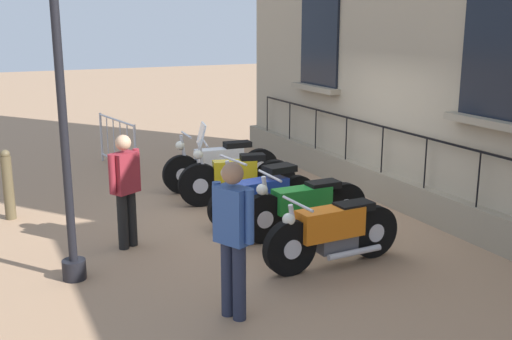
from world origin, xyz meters
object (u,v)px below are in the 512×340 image
(motorcycle_orange, at_px, (333,232))
(motorcycle_yellow, at_px, (236,178))
(motorcycle_green, at_px, (304,207))
(lamppost, at_px, (61,92))
(pedestrian_standing, at_px, (233,232))
(motorcycle_blue, at_px, (263,195))
(pedestrian_walking, at_px, (125,186))
(motorcycle_white, at_px, (221,165))
(bollard, at_px, (8,184))
(crowd_barrier, at_px, (117,142))

(motorcycle_orange, bearing_deg, motorcycle_yellow, -89.49)
(motorcycle_green, height_order, lamppost, lamppost)
(motorcycle_green, relative_size, pedestrian_standing, 1.22)
(motorcycle_blue, height_order, pedestrian_walking, pedestrian_walking)
(motorcycle_white, bearing_deg, motorcycle_yellow, 83.35)
(motorcycle_orange, height_order, pedestrian_standing, pedestrian_standing)
(motorcycle_orange, bearing_deg, motorcycle_blue, -89.30)
(bollard, bearing_deg, crowd_barrier, -131.81)
(lamppost, bearing_deg, pedestrian_walking, -137.24)
(motorcycle_yellow, distance_m, pedestrian_walking, 2.50)
(motorcycle_yellow, relative_size, motorcycle_green, 0.97)
(motorcycle_green, bearing_deg, motorcycle_white, -87.12)
(motorcycle_orange, height_order, lamppost, lamppost)
(motorcycle_green, height_order, crowd_barrier, crowd_barrier)
(motorcycle_green, bearing_deg, pedestrian_walking, -14.74)
(motorcycle_white, distance_m, motorcycle_blue, 1.96)
(lamppost, bearing_deg, motorcycle_green, -177.33)
(pedestrian_standing, bearing_deg, motorcycle_green, -135.60)
(bollard, height_order, pedestrian_standing, pedestrian_standing)
(motorcycle_orange, relative_size, pedestrian_standing, 1.17)
(motorcycle_green, xyz_separation_m, lamppost, (3.23, 0.15, 1.80))
(lamppost, relative_size, bollard, 3.69)
(motorcycle_blue, bearing_deg, motorcycle_orange, 90.70)
(bollard, relative_size, pedestrian_walking, 0.71)
(motorcycle_blue, bearing_deg, pedestrian_standing, 58.54)
(pedestrian_walking, bearing_deg, pedestrian_standing, 101.35)
(lamppost, height_order, bollard, lamppost)
(motorcycle_white, bearing_deg, motorcycle_blue, 86.85)
(motorcycle_yellow, xyz_separation_m, pedestrian_standing, (1.64, 3.70, 0.49))
(motorcycle_green, relative_size, pedestrian_walking, 1.30)
(pedestrian_walking, bearing_deg, motorcycle_white, -136.14)
(motorcycle_white, bearing_deg, pedestrian_standing, 69.33)
(motorcycle_white, distance_m, motorcycle_orange, 3.90)
(crowd_barrier, relative_size, pedestrian_standing, 1.10)
(motorcycle_blue, height_order, motorcycle_green, motorcycle_blue)
(crowd_barrier, bearing_deg, pedestrian_walking, 78.49)
(motorcycle_blue, height_order, bollard, bollard)
(lamppost, bearing_deg, motorcycle_blue, -161.75)
(pedestrian_standing, bearing_deg, motorcycle_white, -110.67)
(motorcycle_green, bearing_deg, motorcycle_blue, -73.41)
(motorcycle_blue, bearing_deg, bollard, -26.91)
(motorcycle_yellow, relative_size, lamppost, 0.49)
(motorcycle_green, distance_m, lamppost, 3.71)
(motorcycle_yellow, bearing_deg, lamppost, 33.77)
(motorcycle_yellow, bearing_deg, motorcycle_green, 97.75)
(motorcycle_blue, bearing_deg, motorcycle_green, 106.59)
(pedestrian_standing, bearing_deg, pedestrian_walking, -78.65)
(lamppost, relative_size, pedestrian_standing, 2.44)
(pedestrian_standing, bearing_deg, motorcycle_yellow, -113.94)
(lamppost, height_order, crowd_barrier, lamppost)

